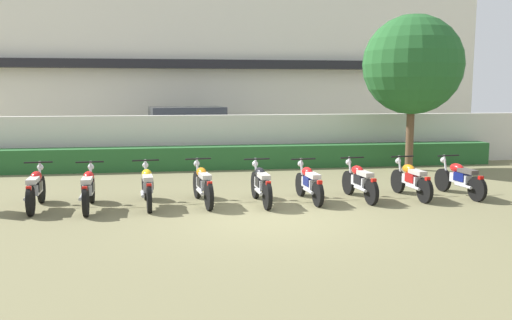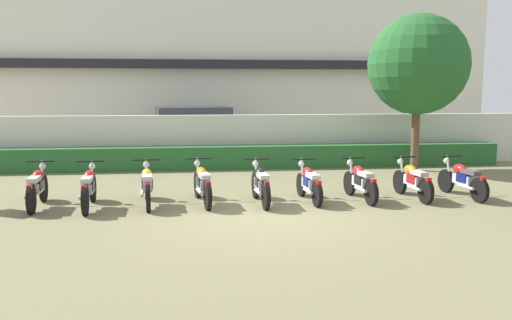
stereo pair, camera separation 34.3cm
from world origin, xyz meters
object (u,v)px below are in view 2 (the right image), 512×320
Objects in this scene: motorcycle_in_row_7 at (413,180)px; motorcycle_in_row_8 at (462,179)px; parked_car at (197,132)px; motorcycle_in_row_6 at (360,181)px; motorcycle_in_row_2 at (147,185)px; motorcycle_in_row_5 at (309,183)px; motorcycle_in_row_3 at (202,184)px; motorcycle_in_row_0 at (37,187)px; motorcycle_in_row_4 at (260,184)px; motorcycle_in_row_1 at (89,187)px; tree_near_inspector at (418,65)px.

motorcycle_in_row_8 is at bearing -94.98° from motorcycle_in_row_7.
parked_car reaches higher than motorcycle_in_row_6.
parked_car is 2.42× the size of motorcycle_in_row_2.
motorcycle_in_row_7 is at bearing -94.62° from motorcycle_in_row_5.
motorcycle_in_row_2 is 0.99× the size of motorcycle_in_row_3.
parked_car reaches higher than motorcycle_in_row_0.
motorcycle_in_row_2 is 7.36m from motorcycle_in_row_8.
parked_car is at bearing 5.39° from motorcycle_in_row_4.
motorcycle_in_row_3 is 1.05× the size of motorcycle_in_row_4.
motorcycle_in_row_3 is (1.22, 0.02, 0.00)m from motorcycle_in_row_2.
parked_car is at bearing -19.64° from motorcycle_in_row_1.
motorcycle_in_row_0 is 4.86m from motorcycle_in_row_4.
motorcycle_in_row_5 is at bearing -92.41° from motorcycle_in_row_1.
motorcycle_in_row_1 is at bearing -103.90° from motorcycle_in_row_0.
motorcycle_in_row_7 is (-1.83, -4.12, -2.85)m from tree_near_inspector.
motorcycle_in_row_8 is at bearing -94.66° from motorcycle_in_row_5.
motorcycle_in_row_1 is 4.87m from motorcycle_in_row_5.
motorcycle_in_row_3 is at bearing 84.24° from motorcycle_in_row_7.
motorcycle_in_row_4 is at bearing 90.52° from motorcycle_in_row_5.
motorcycle_in_row_3 is at bearing -89.60° from motorcycle_in_row_1.
tree_near_inspector is 2.63× the size of motorcycle_in_row_8.
tree_near_inspector is at bearing -29.09° from motorcycle_in_row_7.
motorcycle_in_row_1 is 8.59m from motorcycle_in_row_8.
motorcycle_in_row_8 is at bearing -94.69° from motorcycle_in_row_0.
tree_near_inspector reaches higher than motorcycle_in_row_7.
motorcycle_in_row_4 is 2.34m from motorcycle_in_row_6.
tree_near_inspector is 10.50m from motorcycle_in_row_1.
motorcycle_in_row_3 is (-6.74, -4.06, -2.84)m from tree_near_inspector.
motorcycle_in_row_3 is at bearing 83.02° from motorcycle_in_row_6.
motorcycle_in_row_6 is at bearing 82.64° from motorcycle_in_row_8.
tree_near_inspector is at bearing -42.79° from motorcycle_in_row_6.
tree_near_inspector reaches higher than motorcycle_in_row_2.
motorcycle_in_row_7 is (1.27, 0.01, 0.00)m from motorcycle_in_row_6.
motorcycle_in_row_1 is 1.07× the size of motorcycle_in_row_8.
motorcycle_in_row_8 is at bearing -95.49° from motorcycle_in_row_6.
motorcycle_in_row_7 is at bearing -95.24° from motorcycle_in_row_6.
motorcycle_in_row_6 reaches higher than motorcycle_in_row_5.
motorcycle_in_row_4 is (3.73, -0.00, -0.00)m from motorcycle_in_row_1.
motorcycle_in_row_0 is 0.98× the size of motorcycle_in_row_2.
tree_near_inspector is 5.91m from motorcycle_in_row_6.
motorcycle_in_row_0 is 2.35m from motorcycle_in_row_2.
tree_near_inspector is at bearing -40.38° from parked_car.
parked_car is 8.59m from motorcycle_in_row_4.
motorcycle_in_row_2 reaches higher than motorcycle_in_row_5.
motorcycle_in_row_5 is 0.96× the size of motorcycle_in_row_8.
motorcycle_in_row_0 is 1.03× the size of motorcycle_in_row_8.
motorcycle_in_row_5 is 0.98× the size of motorcycle_in_row_7.
motorcycle_in_row_7 is at bearing -91.50° from motorcycle_in_row_4.
motorcycle_in_row_1 is at bearing 91.19° from motorcycle_in_row_2.
motorcycle_in_row_8 is at bearing -61.88° from parked_car.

